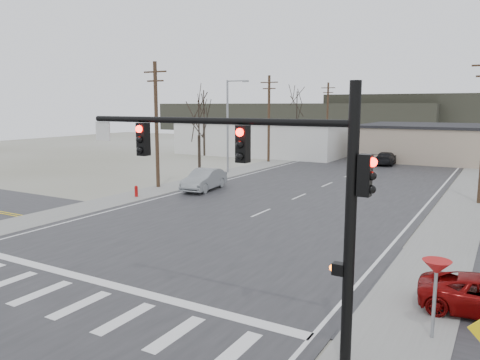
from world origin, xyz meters
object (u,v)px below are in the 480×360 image
at_px(sedan_crossing, 204,180).
at_px(car_far_b, 423,141).
at_px(fire_hydrant, 136,191).
at_px(car_far_a, 386,158).
at_px(traffic_signal_mast, 279,181).

distance_m(sedan_crossing, car_far_b, 52.75).
bearing_deg(fire_hydrant, car_far_b, 79.37).
bearing_deg(fire_hydrant, sedan_crossing, 60.53).
bearing_deg(car_far_b, car_far_a, -96.99).
bearing_deg(car_far_a, fire_hydrant, 64.96).
bearing_deg(traffic_signal_mast, car_far_b, 95.95).
distance_m(traffic_signal_mast, fire_hydrant, 23.39).
relative_size(traffic_signal_mast, car_far_a, 1.82).
relative_size(fire_hydrant, car_far_b, 0.23).
height_order(sedan_crossing, car_far_a, sedan_crossing).
bearing_deg(traffic_signal_mast, sedan_crossing, 129.04).
bearing_deg(sedan_crossing, car_far_b, 74.11).
bearing_deg(car_far_a, traffic_signal_mast, 96.14).
relative_size(sedan_crossing, car_far_a, 1.01).
xyz_separation_m(car_far_a, car_far_b, (-0.70, 28.94, -0.06)).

